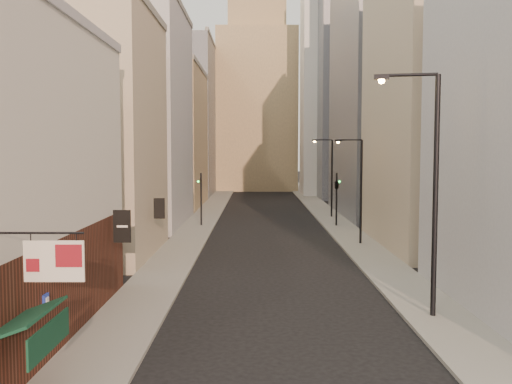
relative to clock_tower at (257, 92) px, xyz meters
name	(u,v)px	position (x,y,z in m)	size (l,w,h in m)	color
sidewalk_left	(211,210)	(-5.50, -37.00, -17.56)	(3.00, 140.00, 0.15)	gray
sidewalk_right	(321,210)	(7.50, -37.00, -17.56)	(3.00, 140.00, 0.15)	gray
left_bldg_beige	(92,136)	(-11.00, -66.00, -9.63)	(8.00, 12.00, 16.00)	tan
left_bldg_grey	(141,119)	(-11.00, -50.00, -7.63)	(8.00, 16.00, 20.00)	#A3A3A8
left_bldg_tan	(170,139)	(-11.00, -32.00, -9.13)	(8.00, 18.00, 17.00)	#947E5D
left_bldg_wingrid	(188,119)	(-11.00, -12.00, -5.63)	(8.00, 20.00, 24.00)	gray
right_bldg_beige	(437,110)	(13.00, -62.00, -7.63)	(8.00, 16.00, 20.00)	tan
right_bldg_wingrid	(378,95)	(13.00, -42.00, -4.63)	(8.00, 20.00, 26.00)	gray
highrise	(380,30)	(19.00, -14.00, 8.02)	(21.00, 23.00, 51.20)	gray
clock_tower	(257,92)	(0.00, 0.00, 0.00)	(14.00, 14.00, 44.90)	#947E5D
white_tower	(328,76)	(11.00, -14.00, 0.97)	(8.00, 8.00, 41.50)	silver
streetlamp_near	(429,180)	(6.99, -80.29, -11.79)	(2.65, 0.75, 10.23)	black
streetlamp_mid	(358,185)	(7.43, -61.63, -13.13)	(2.01, 0.77, 7.89)	black
streetlamp_far	(330,173)	(7.51, -44.59, -12.95)	(2.15, 0.25, 8.20)	black
traffic_light_left	(201,189)	(-5.25, -51.47, -14.15)	(0.56, 0.46, 5.00)	black
traffic_light_right	(337,185)	(7.23, -51.66, -13.75)	(0.64, 0.62, 5.00)	black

